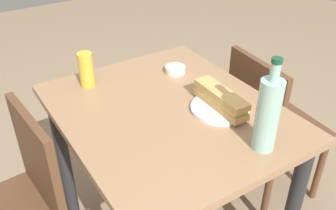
{
  "coord_description": "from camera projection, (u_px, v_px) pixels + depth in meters",
  "views": [
    {
      "loc": [
        1.02,
        -0.65,
        1.57
      ],
      "look_at": [
        0.0,
        0.0,
        0.8
      ],
      "focal_mm": 39.99,
      "sensor_mm": 36.0,
      "label": 1
    }
  ],
  "objects": [
    {
      "name": "dining_table",
      "position": [
        168.0,
        138.0,
        1.52
      ],
      "size": [
        0.94,
        0.79,
        0.78
      ],
      "color": "#997251",
      "rests_on": "ground"
    },
    {
      "name": "chair_far",
      "position": [
        266.0,
        123.0,
        1.87
      ],
      "size": [
        0.43,
        0.43,
        0.85
      ],
      "color": "brown",
      "rests_on": "ground"
    },
    {
      "name": "chair_near",
      "position": [
        20.0,
        203.0,
        1.43
      ],
      "size": [
        0.43,
        0.43,
        0.85
      ],
      "color": "brown",
      "rests_on": "ground"
    },
    {
      "name": "plate_near",
      "position": [
        220.0,
        108.0,
        1.44
      ],
      "size": [
        0.23,
        0.23,
        0.01
      ],
      "primitive_type": "cylinder",
      "color": "white",
      "rests_on": "dining_table"
    },
    {
      "name": "baguette_sandwich_near",
      "position": [
        221.0,
        99.0,
        1.42
      ],
      "size": [
        0.26,
        0.08,
        0.07
      ],
      "color": "tan",
      "rests_on": "plate_near"
    },
    {
      "name": "knife_near",
      "position": [
        229.0,
        101.0,
        1.46
      ],
      "size": [
        0.18,
        0.05,
        0.01
      ],
      "color": "silver",
      "rests_on": "plate_near"
    },
    {
      "name": "water_bottle",
      "position": [
        268.0,
        114.0,
        1.18
      ],
      "size": [
        0.08,
        0.08,
        0.33
      ],
      "color": "#99C6B7",
      "rests_on": "dining_table"
    },
    {
      "name": "beer_glass",
      "position": [
        86.0,
        70.0,
        1.56
      ],
      "size": [
        0.06,
        0.06,
        0.15
      ],
      "primitive_type": "cylinder",
      "color": "gold",
      "rests_on": "dining_table"
    },
    {
      "name": "olive_bowl",
      "position": [
        175.0,
        69.0,
        1.69
      ],
      "size": [
        0.09,
        0.09,
        0.03
      ],
      "primitive_type": "cylinder",
      "color": "silver",
      "rests_on": "dining_table"
    }
  ]
}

